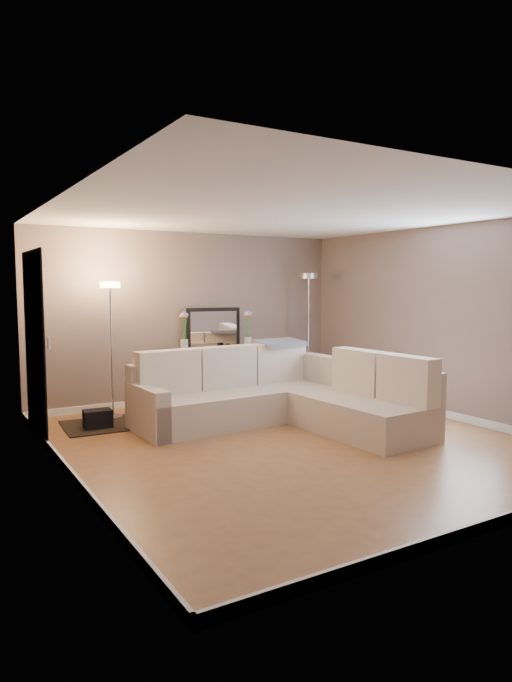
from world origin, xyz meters
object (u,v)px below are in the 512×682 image
console_table (212,375)px  floor_lamp_unlit (308,309)px  floor_lamp_lit (111,322)px  sectional_sofa (280,396)px

console_table → floor_lamp_unlit: size_ratio=0.63×
floor_lamp_lit → console_table: bearing=8.4°
console_table → floor_lamp_unlit: floor_lamp_unlit is taller
sectional_sofa → floor_lamp_unlit: size_ratio=1.46×
floor_lamp_unlit → floor_lamp_lit: bearing=-178.5°
sectional_sofa → floor_lamp_unlit: floor_lamp_unlit is taller
floor_lamp_lit → floor_lamp_unlit: size_ratio=0.93×
floor_lamp_lit → floor_lamp_unlit: bearing=1.5°
console_table → floor_lamp_unlit: (1.70, -0.15, 0.99)m
floor_lamp_lit → floor_lamp_unlit: (3.31, 0.09, 0.10)m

